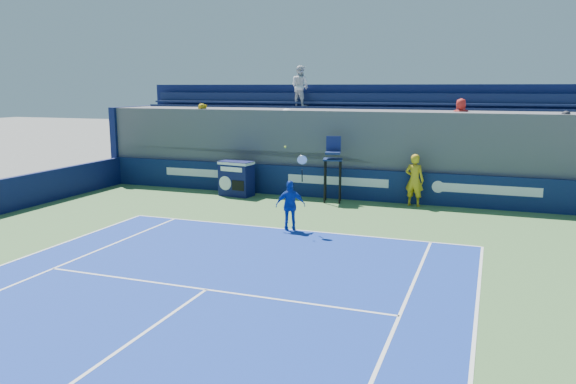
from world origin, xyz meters
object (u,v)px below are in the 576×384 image
(match_clock, at_px, (236,178))
(umpire_chair, at_px, (333,162))
(ball_person, at_px, (414,180))
(tennis_player, at_px, (291,205))

(match_clock, relative_size, umpire_chair, 0.57)
(ball_person, xyz_separation_m, umpire_chair, (-2.98, -0.31, 0.56))
(ball_person, xyz_separation_m, match_clock, (-6.91, -0.46, -0.22))
(ball_person, distance_m, match_clock, 6.93)
(ball_person, relative_size, umpire_chair, 0.77)
(ball_person, distance_m, tennis_player, 5.74)
(match_clock, xyz_separation_m, tennis_player, (3.89, -4.42, 0.04))
(tennis_player, bearing_deg, ball_person, 58.20)
(ball_person, height_order, match_clock, ball_person)
(ball_person, bearing_deg, umpire_chair, 17.44)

